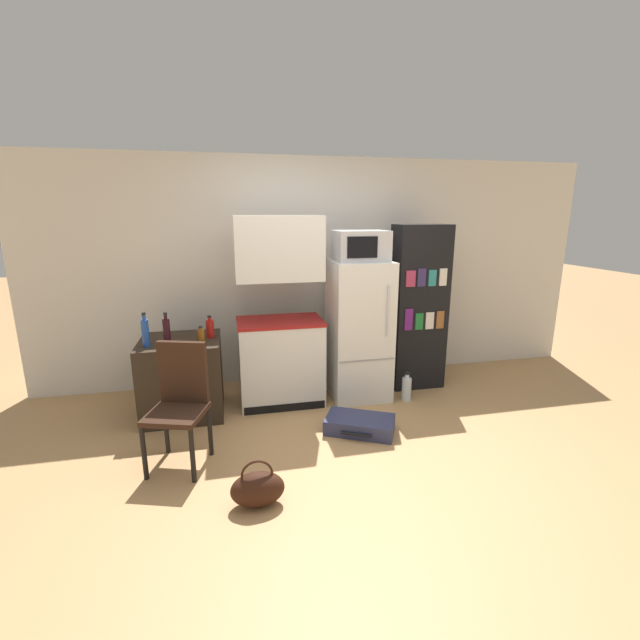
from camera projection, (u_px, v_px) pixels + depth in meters
ground_plane at (354, 467)px, 3.29m from camera, size 24.00×24.00×0.00m
wall_back at (323, 271)px, 4.93m from camera, size 6.40×0.10×2.50m
side_table at (182, 377)px, 4.11m from camera, size 0.74×0.68×0.74m
kitchen_hutch at (280, 320)px, 4.26m from camera, size 0.85×0.55×1.88m
refrigerator at (359, 330)px, 4.45m from camera, size 0.59×0.61×1.44m
microwave at (361, 246)px, 4.23m from camera, size 0.51×0.41×0.30m
bookshelf at (418, 308)px, 4.68m from camera, size 0.58×0.33×1.79m
bottle_ketchup_red at (210, 328)px, 4.08m from camera, size 0.07×0.07×0.21m
bottle_amber_beer at (201, 335)px, 3.95m from camera, size 0.07×0.07×0.15m
bottle_wine_dark at (167, 331)px, 3.87m from camera, size 0.06×0.06×0.29m
bottle_blue_soda at (145, 332)px, 3.78m from camera, size 0.06×0.06×0.31m
chair at (180, 395)px, 3.26m from camera, size 0.50×0.51×0.95m
suitcase_large_flat at (360, 424)px, 3.82m from camera, size 0.69×0.57×0.13m
handbag at (258, 489)px, 2.83m from camera, size 0.36×0.20×0.33m
water_bottle_front at (407, 388)px, 4.45m from camera, size 0.10×0.10×0.31m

